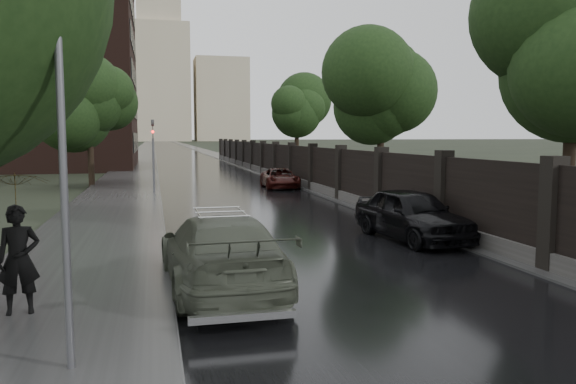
{
  "coord_description": "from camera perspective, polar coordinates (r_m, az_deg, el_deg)",
  "views": [
    {
      "loc": [
        -4.29,
        -6.0,
        3.17
      ],
      "look_at": [
        -0.46,
        9.99,
        1.5
      ],
      "focal_mm": 35.0,
      "sensor_mm": 36.0,
      "label": 1
    }
  ],
  "objects": [
    {
      "name": "road",
      "position": [
        196.07,
        -12.27,
        4.74
      ],
      "size": [
        8.0,
        420.0,
        0.02
      ],
      "primitive_type": "cube",
      "color": "black",
      "rests_on": "ground"
    },
    {
      "name": "sidewalk_left",
      "position": [
        196.03,
        -14.03,
        4.72
      ],
      "size": [
        4.0,
        420.0,
        0.16
      ],
      "primitive_type": "cube",
      "color": "#2D2D2D",
      "rests_on": "ground"
    },
    {
      "name": "verge_right",
      "position": [
        196.26,
        -10.66,
        4.78
      ],
      "size": [
        3.0,
        420.0,
        0.08
      ],
      "primitive_type": "cube",
      "color": "#2D2D2D",
      "rests_on": "ground"
    },
    {
      "name": "fence_right",
      "position": [
        39.1,
        -0.32,
        2.63
      ],
      "size": [
        0.45,
        75.72,
        2.7
      ],
      "color": "#383533",
      "rests_on": "ground"
    },
    {
      "name": "tree_left_far",
      "position": [
        36.24,
        -19.57,
        8.74
      ],
      "size": [
        4.25,
        4.25,
        7.39
      ],
      "color": "black",
      "rests_on": "ground"
    },
    {
      "name": "tree_right_a",
      "position": [
        18.39,
        27.0,
        10.73
      ],
      "size": [
        4.08,
        4.08,
        7.01
      ],
      "color": "black",
      "rests_on": "ground"
    },
    {
      "name": "tree_right_b",
      "position": [
        30.43,
        9.46,
        9.07
      ],
      "size": [
        4.08,
        4.08,
        7.01
      ],
      "color": "black",
      "rests_on": "ground"
    },
    {
      "name": "tree_right_c",
      "position": [
        47.52,
        0.9,
        7.94
      ],
      "size": [
        4.08,
        4.08,
        7.01
      ],
      "color": "black",
      "rests_on": "ground"
    },
    {
      "name": "lamp_post",
      "position": [
        7.59,
        -21.85,
        1.62
      ],
      "size": [
        0.25,
        0.12,
        5.11
      ],
      "color": "#59595E",
      "rests_on": "ground"
    },
    {
      "name": "traffic_light",
      "position": [
        31.0,
        -13.53,
        4.21
      ],
      "size": [
        0.16,
        0.32,
        4.0
      ],
      "color": "#59595E",
      "rests_on": "ground"
    },
    {
      "name": "brick_building",
      "position": [
        59.98,
        -27.21,
        11.7
      ],
      "size": [
        24.0,
        18.0,
        20.0
      ],
      "primitive_type": "cube",
      "color": "black",
      "rests_on": "ground"
    },
    {
      "name": "stalinist_tower",
      "position": [
        308.04,
        -12.9,
        12.22
      ],
      "size": [
        92.0,
        30.0,
        159.0
      ],
      "color": "tan",
      "rests_on": "ground"
    },
    {
      "name": "volga_sedan",
      "position": [
        11.66,
        -6.86,
        -6.06
      ],
      "size": [
        2.41,
        5.47,
        1.56
      ],
      "primitive_type": "imported",
      "rotation": [
        0.0,
        0.0,
        3.18
      ],
      "color": "#484E3F",
      "rests_on": "ground"
    },
    {
      "name": "car_right_near",
      "position": [
        17.35,
        12.46,
        -2.22
      ],
      "size": [
        2.39,
        4.82,
        1.58
      ],
      "primitive_type": "imported",
      "rotation": [
        0.0,
        0.0,
        0.12
      ],
      "color": "black",
      "rests_on": "ground"
    },
    {
      "name": "car_right_far",
      "position": [
        33.68,
        -0.82,
        1.41
      ],
      "size": [
        2.23,
        4.4,
        1.19
      ],
      "primitive_type": "imported",
      "rotation": [
        0.0,
        0.0,
        -0.06
      ],
      "color": "black",
      "rests_on": "ground"
    },
    {
      "name": "pedestrian_umbrella",
      "position": [
        10.38,
        -25.93,
        -0.76
      ],
      "size": [
        1.21,
        1.23,
        2.9
      ],
      "rotation": [
        0.0,
        0.0,
        0.13
      ],
      "color": "black",
      "rests_on": "sidewalk_left"
    }
  ]
}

